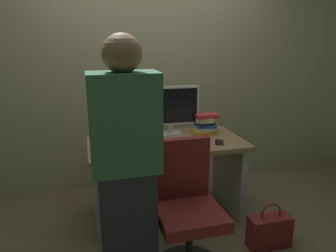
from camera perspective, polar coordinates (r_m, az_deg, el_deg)
name	(u,v)px	position (r m, az deg, el deg)	size (l,w,h in m)	color
ground_plane	(167,215)	(3.08, -0.25, -15.84)	(9.00, 9.00, 0.00)	brown
wall_back	(147,49)	(3.43, -3.89, 13.79)	(6.40, 0.10, 3.00)	tan
desk	(167,165)	(2.85, -0.26, -7.16)	(1.36, 0.69, 0.74)	#93704C
office_chair	(187,214)	(2.27, 3.45, -15.71)	(0.52, 0.52, 0.94)	black
person_at_desk	(126,171)	(1.91, -7.56, -8.15)	(0.40, 0.24, 1.64)	#262838
monitor	(170,108)	(2.89, 0.46, 3.32)	(0.54, 0.15, 0.46)	silver
keyboard	(164,143)	(2.69, -0.78, -3.07)	(0.43, 0.13, 0.02)	white
mouse	(196,139)	(2.79, 5.15, -2.28)	(0.06, 0.10, 0.03)	white
cup_near_keyboard	(111,145)	(2.56, -10.37, -3.48)	(0.08, 0.08, 0.09)	#3372B2
cup_by_monitor	(116,135)	(2.80, -9.48, -1.67)	(0.08, 0.08, 0.10)	#3372B2
book_stack	(205,125)	(2.97, 6.74, 0.26)	(0.24, 0.17, 0.19)	gold
cell_phone	(219,142)	(2.75, 9.30, -2.94)	(0.07, 0.14, 0.01)	black
handbag	(269,231)	(2.74, 17.91, -17.67)	(0.34, 0.14, 0.38)	maroon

